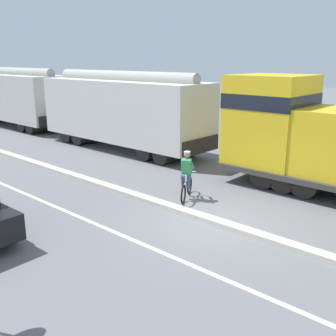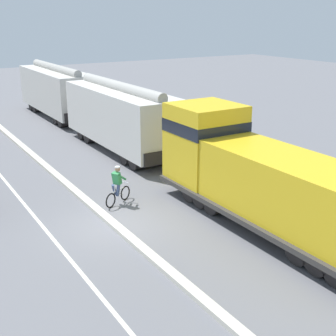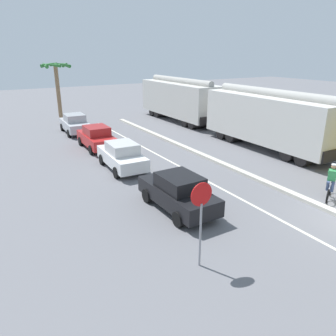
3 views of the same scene
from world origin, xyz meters
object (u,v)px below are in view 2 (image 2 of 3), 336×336
Objects in this scene: locomotive at (259,180)px; hopper_car_middle at (57,91)px; hopper_car_lead at (121,117)px; cyclist at (117,186)px.

locomotive is 23.76m from hopper_car_middle.
cyclist is at bearing -117.21° from hopper_car_lead.
locomotive reaches higher than hopper_car_middle.
hopper_car_middle reaches higher than cyclist.
cyclist is at bearing 130.11° from locomotive.
hopper_car_lead is at bearing 62.79° from cyclist.
cyclist is (-3.88, 4.61, -0.98)m from locomotive.
locomotive is 1.10× the size of hopper_car_lead.
locomotive is 6.10m from cyclist.
locomotive is at bearing -90.00° from hopper_car_lead.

